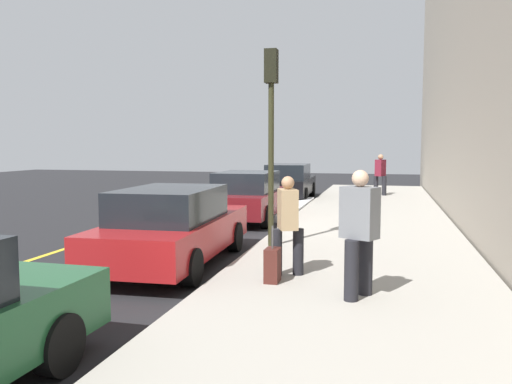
% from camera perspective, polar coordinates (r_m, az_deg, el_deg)
% --- Properties ---
extents(ground_plane, '(56.00, 56.00, 0.00)m').
position_cam_1_polar(ground_plane, '(15.30, -0.40, -3.58)').
color(ground_plane, black).
extents(sidewalk, '(28.00, 4.60, 0.15)m').
position_cam_1_polar(sidewalk, '(14.83, 12.08, -3.68)').
color(sidewalk, '#A39E93').
rests_on(sidewalk, ground).
extents(lane_stripe_centre, '(28.00, 0.14, 0.01)m').
position_cam_1_polar(lane_stripe_centre, '(16.37, -11.34, -3.09)').
color(lane_stripe_centre, gold).
rests_on(lane_stripe_centre, ground).
extents(snow_bank_curb, '(5.71, 0.56, 0.22)m').
position_cam_1_polar(snow_bank_curb, '(18.41, 4.30, -1.76)').
color(snow_bank_curb, white).
rests_on(snow_bank_curb, ground).
extents(parked_car_red, '(4.78, 2.03, 1.51)m').
position_cam_1_polar(parked_car_red, '(10.23, -8.99, -3.71)').
color(parked_car_red, black).
rests_on(parked_car_red, ground).
extents(parked_car_maroon, '(4.21, 1.91, 1.51)m').
position_cam_1_polar(parked_car_maroon, '(15.96, -0.90, -0.48)').
color(parked_car_maroon, black).
rests_on(parked_car_maroon, ground).
extents(parked_car_black, '(4.63, 1.99, 1.51)m').
position_cam_1_polar(parked_car_black, '(22.24, 3.58, 1.12)').
color(parked_car_black, black).
rests_on(parked_car_black, ground).
extents(pedestrian_tan_coat, '(0.52, 0.52, 1.66)m').
position_cam_1_polar(pedestrian_tan_coat, '(8.74, 3.46, -3.35)').
color(pedestrian_tan_coat, black).
rests_on(pedestrian_tan_coat, sidewalk).
extents(pedestrian_burgundy_coat, '(0.56, 0.54, 1.76)m').
position_cam_1_polar(pedestrian_burgundy_coat, '(23.20, 13.36, 1.98)').
color(pedestrian_burgundy_coat, black).
rests_on(pedestrian_burgundy_coat, sidewalk).
extents(pedestrian_grey_coat, '(0.56, 0.58, 1.83)m').
position_cam_1_polar(pedestrian_grey_coat, '(7.57, 11.18, -4.09)').
color(pedestrian_grey_coat, black).
rests_on(pedestrian_grey_coat, sidewalk).
extents(traffic_light_pole, '(0.35, 0.26, 4.17)m').
position_cam_1_polar(traffic_light_pole, '(11.21, 1.67, 8.51)').
color(traffic_light_pole, '#2D2D19').
rests_on(traffic_light_pole, sidewalk).
extents(rolling_suitcase, '(0.34, 0.22, 0.90)m').
position_cam_1_polar(rolling_suitcase, '(8.40, 1.80, -7.94)').
color(rolling_suitcase, '#471E19').
rests_on(rolling_suitcase, sidewalk).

